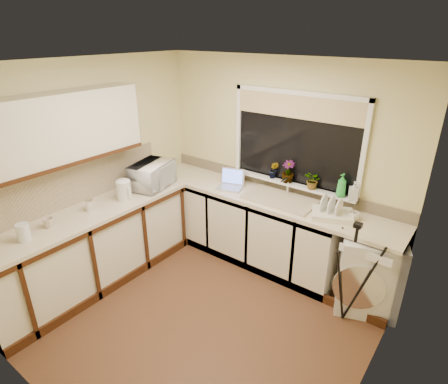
% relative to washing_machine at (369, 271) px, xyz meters
% --- Properties ---
extents(floor, '(3.20, 3.20, 0.00)m').
position_rel_washing_machine_xyz_m(floor, '(-1.30, -1.16, -0.42)').
color(floor, brown).
rests_on(floor, ground).
extents(ceiling, '(3.20, 3.20, 0.00)m').
position_rel_washing_machine_xyz_m(ceiling, '(-1.30, -1.16, 2.03)').
color(ceiling, white).
rests_on(ceiling, ground).
extents(wall_back, '(3.20, 0.00, 3.20)m').
position_rel_washing_machine_xyz_m(wall_back, '(-1.30, 0.34, 0.81)').
color(wall_back, beige).
rests_on(wall_back, ground).
extents(wall_front, '(3.20, 0.00, 3.20)m').
position_rel_washing_machine_xyz_m(wall_front, '(-1.30, -2.66, 0.81)').
color(wall_front, beige).
rests_on(wall_front, ground).
extents(wall_left, '(0.00, 3.00, 3.00)m').
position_rel_washing_machine_xyz_m(wall_left, '(-2.90, -1.16, 0.81)').
color(wall_left, beige).
rests_on(wall_left, ground).
extents(wall_right, '(0.00, 3.00, 3.00)m').
position_rel_washing_machine_xyz_m(wall_right, '(0.30, -1.16, 0.81)').
color(wall_right, beige).
rests_on(wall_right, ground).
extents(base_cabinet_back, '(2.55, 0.60, 0.86)m').
position_rel_washing_machine_xyz_m(base_cabinet_back, '(-1.62, 0.04, 0.01)').
color(base_cabinet_back, silver).
rests_on(base_cabinet_back, floor).
extents(base_cabinet_left, '(0.54, 2.40, 0.86)m').
position_rel_washing_machine_xyz_m(base_cabinet_left, '(-2.60, -1.46, 0.01)').
color(base_cabinet_left, silver).
rests_on(base_cabinet_left, floor).
extents(worktop_back, '(3.20, 0.60, 0.04)m').
position_rel_washing_machine_xyz_m(worktop_back, '(-1.30, 0.04, 0.46)').
color(worktop_back, beige).
rests_on(worktop_back, base_cabinet_back).
extents(worktop_left, '(0.60, 2.40, 0.04)m').
position_rel_washing_machine_xyz_m(worktop_left, '(-2.60, -1.46, 0.46)').
color(worktop_left, beige).
rests_on(worktop_left, base_cabinet_left).
extents(upper_cabinet, '(0.28, 1.90, 0.70)m').
position_rel_washing_machine_xyz_m(upper_cabinet, '(-2.74, -1.61, 1.38)').
color(upper_cabinet, silver).
rests_on(upper_cabinet, wall_left).
extents(splashback_left, '(0.02, 2.40, 0.45)m').
position_rel_washing_machine_xyz_m(splashback_left, '(-2.88, -1.46, 0.71)').
color(splashback_left, beige).
rests_on(splashback_left, wall_left).
extents(splashback_back, '(3.20, 0.02, 0.14)m').
position_rel_washing_machine_xyz_m(splashback_back, '(-1.30, 0.33, 0.55)').
color(splashback_back, beige).
rests_on(splashback_back, wall_back).
extents(window_glass, '(1.50, 0.02, 1.00)m').
position_rel_washing_machine_xyz_m(window_glass, '(-1.10, 0.32, 1.13)').
color(window_glass, black).
rests_on(window_glass, wall_back).
extents(window_blind, '(1.50, 0.02, 0.25)m').
position_rel_washing_machine_xyz_m(window_blind, '(-1.10, 0.30, 1.51)').
color(window_blind, tan).
rests_on(window_blind, wall_back).
extents(windowsill, '(1.60, 0.14, 0.03)m').
position_rel_washing_machine_xyz_m(windowsill, '(-1.10, 0.27, 0.62)').
color(windowsill, white).
rests_on(windowsill, wall_back).
extents(sink, '(0.82, 0.46, 0.03)m').
position_rel_washing_machine_xyz_m(sink, '(-1.10, 0.04, 0.49)').
color(sink, tan).
rests_on(sink, worktop_back).
extents(faucet, '(0.03, 0.03, 0.24)m').
position_rel_washing_machine_xyz_m(faucet, '(-1.10, 0.22, 0.60)').
color(faucet, silver).
rests_on(faucet, worktop_back).
extents(washing_machine, '(0.75, 0.74, 0.84)m').
position_rel_washing_machine_xyz_m(washing_machine, '(0.00, 0.00, 0.00)').
color(washing_machine, silver).
rests_on(washing_machine, floor).
extents(laptop, '(0.36, 0.33, 0.22)m').
position_rel_washing_machine_xyz_m(laptop, '(-1.77, 0.02, 0.54)').
color(laptop, '#A7A7AF').
rests_on(laptop, worktop_back).
extents(kettle, '(0.17, 0.17, 0.22)m').
position_rel_washing_machine_xyz_m(kettle, '(-2.54, -1.02, 0.59)').
color(kettle, silver).
rests_on(kettle, worktop_left).
extents(dish_rack, '(0.50, 0.45, 0.06)m').
position_rel_washing_machine_xyz_m(dish_rack, '(-0.46, -0.00, 0.51)').
color(dish_rack, silver).
rests_on(dish_rack, worktop_back).
extents(tripod, '(0.66, 0.66, 1.10)m').
position_rel_washing_machine_xyz_m(tripod, '(-0.09, -0.35, 0.13)').
color(tripod, black).
rests_on(tripod, floor).
extents(glass_jug, '(0.12, 0.12, 0.17)m').
position_rel_washing_machine_xyz_m(glass_jug, '(-2.56, -2.16, 0.57)').
color(glass_jug, silver).
rests_on(glass_jug, worktop_left).
extents(steel_jar, '(0.09, 0.09, 0.12)m').
position_rel_washing_machine_xyz_m(steel_jar, '(-2.61, -1.43, 0.54)').
color(steel_jar, white).
rests_on(steel_jar, worktop_left).
extents(microwave, '(0.50, 0.63, 0.31)m').
position_rel_washing_machine_xyz_m(microwave, '(-2.56, -0.56, 0.63)').
color(microwave, white).
rests_on(microwave, worktop_left).
extents(plant_b, '(0.14, 0.12, 0.21)m').
position_rel_washing_machine_xyz_m(plant_b, '(-1.32, 0.26, 0.74)').
color(plant_b, '#999999').
rests_on(plant_b, windowsill).
extents(plant_c, '(0.16, 0.16, 0.26)m').
position_rel_washing_machine_xyz_m(plant_c, '(-1.12, 0.25, 0.76)').
color(plant_c, '#999999').
rests_on(plant_c, windowsill).
extents(plant_d, '(0.24, 0.22, 0.21)m').
position_rel_washing_machine_xyz_m(plant_d, '(-0.80, 0.23, 0.73)').
color(plant_d, '#999999').
rests_on(plant_d, windowsill).
extents(soap_bottle_green, '(0.12, 0.12, 0.26)m').
position_rel_washing_machine_xyz_m(soap_bottle_green, '(-0.47, 0.23, 0.76)').
color(soap_bottle_green, green).
rests_on(soap_bottle_green, windowsill).
extents(soap_bottle_clear, '(0.12, 0.12, 0.20)m').
position_rel_washing_machine_xyz_m(soap_bottle_clear, '(-0.34, 0.24, 0.73)').
color(soap_bottle_clear, '#999999').
rests_on(soap_bottle_clear, windowsill).
extents(cup_back, '(0.14, 0.14, 0.09)m').
position_rel_washing_machine_xyz_m(cup_back, '(-0.26, 0.08, 0.52)').
color(cup_back, silver).
rests_on(cup_back, worktop_back).
extents(cup_left, '(0.12, 0.12, 0.10)m').
position_rel_washing_machine_xyz_m(cup_left, '(-2.62, -1.90, 0.53)').
color(cup_left, beige).
rests_on(cup_left, worktop_left).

